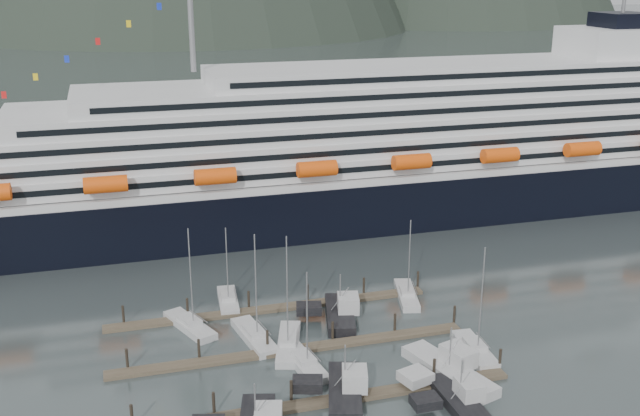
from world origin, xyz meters
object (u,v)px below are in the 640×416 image
Objects in this scene: sailboat_c at (304,364)px; sailboat_f at (228,301)px; trawler_d at (459,401)px; sailboat_e at (190,326)px; sailboat_d at (288,344)px; trawler_b at (344,390)px; sailboat_g at (407,295)px; trawler_c at (448,370)px; sailboat_b at (254,337)px; trawler_e at (339,313)px; cruise_ship at (396,155)px; sailboat_h at (474,350)px.

sailboat_f is at bearing 7.66° from sailboat_c.
sailboat_e is at bearing 43.54° from trawler_d.
sailboat_d reaches higher than sailboat_e.
sailboat_e is at bearing 50.91° from trawler_b.
trawler_c is (-3.91, -22.84, 0.50)m from sailboat_g.
sailboat_d is 1.29× the size of sailboat_f.
trawler_c reaches higher than trawler_d.
trawler_b is (2.69, -8.03, 0.51)m from sailboat_c.
sailboat_c is at bearing 49.76° from trawler_c.
sailboat_f reaches higher than trawler_c.
sailboat_b is 1.31× the size of trawler_e.
trawler_e is at bearing -44.19° from sailboat_c.
sailboat_f is (-6.23, 21.14, -0.01)m from sailboat_c.
sailboat_b reaches higher than trawler_d.
cruise_ship is 73.51m from trawler_d.
sailboat_d is 23.48m from sailboat_g.
sailboat_h is at bearing -106.18° from sailboat_c.
sailboat_b reaches higher than sailboat_f.
sailboat_e is 0.99× the size of sailboat_h.
sailboat_f is (-1.57, 12.34, -0.03)m from sailboat_b.
trawler_d is at bearing -176.84° from sailboat_g.
sailboat_d is (-35.13, -50.63, -11.59)m from cruise_ship.
cruise_ship is 17.01× the size of trawler_e.
sailboat_h reaches higher than sailboat_g.
sailboat_f is at bearing 54.06° from sailboat_h.
cruise_ship is at bearing -9.67° from trawler_b.
cruise_ship reaches higher than sailboat_b.
sailboat_h is at bearing -138.83° from sailboat_e.
sailboat_g is 0.85× the size of sailboat_h.
trawler_b is (8.92, -29.17, 0.52)m from sailboat_f.
sailboat_h is at bearing -93.24° from sailboat_d.
sailboat_b is 12.44m from sailboat_f.
sailboat_d is at bearing 36.86° from trawler_c.
sailboat_e reaches higher than trawler_d.
sailboat_f is 0.96× the size of sailboat_g.
cruise_ship reaches higher than sailboat_e.
sailboat_e is at bearing 69.73° from sailboat_d.
sailboat_h is (23.10, -8.43, 0.01)m from sailboat_d.
sailboat_h is 1.30× the size of trawler_b.
sailboat_b is 9.93m from sailboat_e.
sailboat_g is at bearing -57.82° from trawler_e.
cruise_ship is 54.90m from sailboat_f.
sailboat_f is 37.40m from sailboat_h.
trawler_b is at bearing 63.91° from trawler_d.
sailboat_h is at bearing -123.28° from sailboat_b.
sailboat_h is 1.28× the size of trawler_e.
sailboat_c is 0.83× the size of sailboat_d.
trawler_b is 1.07× the size of trawler_d.
sailboat_f reaches higher than trawler_d.
sailboat_d is 1.38× the size of trawler_b.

